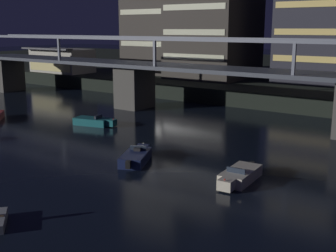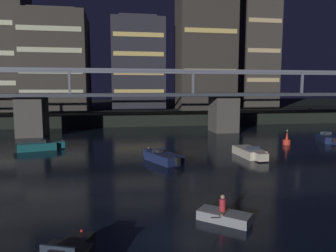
{
  "view_description": "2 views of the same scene",
  "coord_description": "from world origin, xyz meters",
  "views": [
    {
      "loc": [
        23.33,
        -11.0,
        10.48
      ],
      "look_at": [
        1.23,
        19.76,
        1.96
      ],
      "focal_mm": 46.73,
      "sensor_mm": 36.0,
      "label": 1
    },
    {
      "loc": [
        -2.38,
        -13.03,
        6.62
      ],
      "look_at": [
        3.06,
        19.76,
        2.67
      ],
      "focal_mm": 33.45,
      "sensor_mm": 36.0,
      "label": 2
    }
  ],
  "objects": [
    {
      "name": "tower_west_tall",
      "position": [
        -14.03,
        54.17,
        11.88
      ],
      "size": [
        12.3,
        13.23,
        19.67
      ],
      "color": "#38332D",
      "rests_on": "far_riverbank"
    },
    {
      "name": "speedboat_far_left",
      "position": [
        23.95,
        22.27,
        0.41
      ],
      "size": [
        2.99,
        5.12,
        1.16
      ],
      "color": "#19234C",
      "rests_on": "ground"
    },
    {
      "name": "tower_east_low",
      "position": [
        29.79,
        56.57,
        18.27
      ],
      "size": [
        8.23,
        8.77,
        32.45
      ],
      "color": "#423D38",
      "rests_on": "far_riverbank"
    },
    {
      "name": "tower_east_tall",
      "position": [
        16.59,
        52.77,
        22.29
      ],
      "size": [
        11.78,
        8.19,
        40.49
      ],
      "color": "#38332D",
      "rests_on": "far_riverbank"
    },
    {
      "name": "speedboat_mid_left",
      "position": [
        -10.73,
        22.42,
        0.41
      ],
      "size": [
        5.2,
        2.67,
        1.16
      ],
      "color": "#196066",
      "rests_on": "ground"
    },
    {
      "name": "dinghy_with_paddler",
      "position": [
        2.87,
        1.37,
        0.28
      ],
      "size": [
        2.7,
        2.66,
        1.36
      ],
      "color": "gray",
      "rests_on": "ground"
    },
    {
      "name": "speedboat_near_right",
      "position": [
        1.7,
        14.74,
        0.41
      ],
      "size": [
        3.31,
        4.99,
        1.16
      ],
      "color": "#19234C",
      "rests_on": "ground"
    },
    {
      "name": "far_riverbank",
      "position": [
        0.0,
        81.41,
        1.1
      ],
      "size": [
        240.0,
        80.0,
        2.2
      ],
      "primitive_type": "cube",
      "color": "black",
      "rests_on": "ground"
    },
    {
      "name": "tower_central",
      "position": [
        2.45,
        57.37,
        12.01
      ],
      "size": [
        11.29,
        9.52,
        19.92
      ],
      "color": "#282833",
      "rests_on": "far_riverbank"
    },
    {
      "name": "speedboat_near_left",
      "position": [
        10.49,
        15.38,
        0.41
      ],
      "size": [
        2.06,
        5.22,
        1.16
      ],
      "color": "beige",
      "rests_on": "ground"
    },
    {
      "name": "channel_buoy",
      "position": [
        17.65,
        20.99,
        0.48
      ],
      "size": [
        0.9,
        0.9,
        1.76
      ],
      "color": "red",
      "rests_on": "ground"
    },
    {
      "name": "river_bridge",
      "position": [
        0.0,
        33.4,
        4.25
      ],
      "size": [
        90.42,
        6.4,
        9.38
      ],
      "color": "#4C4944",
      "rests_on": "ground"
    },
    {
      "name": "ground_plane",
      "position": [
        0.0,
        0.0,
        0.0
      ],
      "size": [
        400.0,
        400.0,
        0.0
      ],
      "primitive_type": "plane",
      "color": "black"
    }
  ]
}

